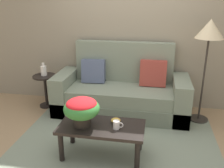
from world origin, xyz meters
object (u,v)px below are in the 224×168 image
at_px(snack_bowl, 116,121).
at_px(table_vase, 44,70).
at_px(couch, 121,93).
at_px(coffee_mug, 117,125).
at_px(floor_lamp, 209,36).
at_px(potted_plant, 82,109).
at_px(side_table, 45,85).
at_px(coffee_table, 102,130).

xyz_separation_m(snack_bowl, table_vase, (-1.47, 1.18, 0.21)).
relative_size(couch, coffee_mug, 17.66).
height_order(couch, floor_lamp, floor_lamp).
bearing_deg(table_vase, snack_bowl, -38.71).
relative_size(couch, floor_lamp, 1.38).
xyz_separation_m(couch, potted_plant, (-0.29, -1.32, 0.30)).
relative_size(snack_bowl, table_vase, 0.53).
relative_size(side_table, snack_bowl, 4.88).
distance_m(couch, side_table, 1.37).
height_order(side_table, coffee_mug, side_table).
xyz_separation_m(coffee_table, coffee_mug, (0.19, -0.04, 0.12)).
height_order(floor_lamp, coffee_mug, floor_lamp).
distance_m(coffee_mug, table_vase, 2.00).
distance_m(coffee_table, coffee_mug, 0.23).
xyz_separation_m(potted_plant, table_vase, (-1.08, 1.31, 0.03)).
bearing_deg(coffee_mug, table_vase, 138.99).
bearing_deg(table_vase, coffee_mug, -41.01).
bearing_deg(couch, potted_plant, -102.23).
bearing_deg(couch, floor_lamp, -3.74).
distance_m(coffee_table, snack_bowl, 0.21).
relative_size(couch, side_table, 3.76).
bearing_deg(potted_plant, table_vase, 129.71).
bearing_deg(couch, coffee_mug, -84.22).
bearing_deg(couch, side_table, -179.24).
distance_m(couch, floor_lamp, 1.63).
relative_size(floor_lamp, snack_bowl, 13.33).
bearing_deg(snack_bowl, floor_lamp, 43.34).
relative_size(coffee_table, side_table, 1.77).
relative_size(floor_lamp, coffee_mug, 12.83).
bearing_deg(floor_lamp, potted_plant, -141.63).
distance_m(floor_lamp, coffee_mug, 1.90).
distance_m(potted_plant, table_vase, 1.70).
bearing_deg(floor_lamp, couch, 176.26).
height_order(potted_plant, table_vase, table_vase).
xyz_separation_m(potted_plant, coffee_mug, (0.42, -0.00, -0.17)).
relative_size(floor_lamp, table_vase, 7.09).
bearing_deg(potted_plant, side_table, 129.73).
bearing_deg(snack_bowl, coffee_table, -150.46).
distance_m(couch, coffee_table, 1.28).
xyz_separation_m(coffee_table, table_vase, (-1.31, 1.27, 0.32)).
bearing_deg(floor_lamp, side_table, 178.58).
bearing_deg(table_vase, couch, 0.47).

